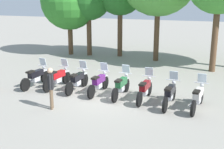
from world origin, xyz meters
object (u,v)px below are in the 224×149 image
Objects in this scene: motorcycle_1 at (58,78)px; motorcycle_4 at (121,86)px; motorcycle_2 at (77,80)px; motorcycle_3 at (99,83)px; motorcycle_0 at (36,77)px; tree_0 at (69,1)px; motorcycle_6 at (170,94)px; motorcycle_7 at (198,97)px; motorcycle_5 at (145,89)px; person_0 at (51,85)px.

motorcycle_1 is 3.40m from motorcycle_4.
motorcycle_3 is at bearing -90.17° from motorcycle_2.
tree_0 is at bearing 20.48° from motorcycle_0.
tree_0 is (-8.81, 8.55, 3.45)m from motorcycle_6.
motorcycle_3 is 4.56m from motorcycle_7.
motorcycle_1 is (1.13, 0.19, 0.00)m from motorcycle_0.
motorcycle_5 and motorcycle_7 have the same top height.
motorcycle_0 and motorcycle_3 have the same top height.
motorcycle_6 is 1.00× the size of motorcycle_7.
motorcycle_6 is at bearing -88.04° from motorcycle_0.
motorcycle_4 is 1.14m from motorcycle_5.
motorcycle_7 is 0.36× the size of tree_0.
motorcycle_6 is at bearing 96.34° from motorcycle_7.
tree_0 reaches higher than motorcycle_4.
motorcycle_5 is at bearing 79.77° from motorcycle_6.
motorcycle_1 is 1.00× the size of motorcycle_2.
motorcycle_4 is at bearing -90.64° from motorcycle_2.
motorcycle_3 and motorcycle_6 have the same top height.
motorcycle_5 is 4.06m from person_0.
person_0 is (2.28, -2.43, 0.50)m from motorcycle_0.
motorcycle_1 is 1.13m from motorcycle_2.
motorcycle_5 is at bearing 89.79° from motorcycle_7.
motorcycle_3 and motorcycle_5 have the same top height.
person_0 reaches higher than motorcycle_6.
motorcycle_2 and motorcycle_6 have the same top height.
motorcycle_1 is 6.83m from motorcycle_7.
motorcycle_0 is 3.37m from person_0.
motorcycle_1 is 1.26× the size of person_0.
motorcycle_6 is at bearing -101.23° from motorcycle_5.
tree_0 is at bearing 57.18° from motorcycle_7.
motorcycle_1 is at bearing -68.07° from tree_0.
motorcycle_1 and motorcycle_4 have the same top height.
tree_0 reaches higher than motorcycle_6.
motorcycle_0 is 8.97m from tree_0.
motorcycle_4 is at bearing 85.52° from motorcycle_5.
motorcycle_6 is 0.36× the size of tree_0.
motorcycle_4 is at bearing -84.56° from motorcycle_0.
tree_0 is at bearing 29.89° from motorcycle_1.
motorcycle_1 is 0.36× the size of tree_0.
motorcycle_4 and motorcycle_5 have the same top height.
motorcycle_2 is 1.00× the size of motorcycle_6.
person_0 is 0.29× the size of tree_0.
motorcycle_2 and motorcycle_5 have the same top height.
motorcycle_2 and motorcycle_4 have the same top height.
motorcycle_7 is at bearing -88.31° from motorcycle_1.
motorcycle_5 is 0.36× the size of tree_0.
motorcycle_3 is 1.00× the size of motorcycle_4.
motorcycle_5 is (3.39, -0.31, 0.00)m from motorcycle_2.
motorcycle_0 is 1.00× the size of motorcycle_7.
motorcycle_5 is 11.79m from tree_0.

